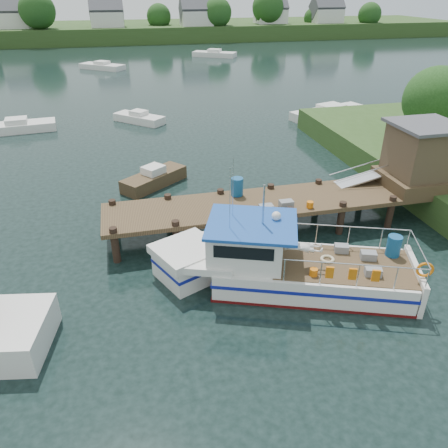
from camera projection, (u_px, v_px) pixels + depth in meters
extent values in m
plane|color=black|center=(237.00, 231.00, 20.31)|extent=(160.00, 160.00, 0.00)
cylinder|color=#332114|center=(427.00, 139.00, 27.55)|extent=(0.50, 0.50, 3.05)
sphere|color=#204719|center=(436.00, 99.00, 26.37)|extent=(3.90, 3.90, 3.90)
cube|color=#2E4B1E|center=(133.00, 31.00, 91.18)|extent=(140.00, 24.00, 3.00)
cylinder|color=#332114|center=(41.00, 32.00, 79.56)|extent=(0.60, 0.60, 4.80)
sphere|color=#204719|center=(37.00, 10.00, 77.84)|extent=(6.34, 6.34, 6.34)
cylinder|color=#332114|center=(104.00, 35.00, 83.94)|extent=(0.60, 0.60, 3.00)
sphere|color=#204719|center=(102.00, 22.00, 82.87)|extent=(3.96, 3.96, 3.96)
cylinder|color=#332114|center=(160.00, 31.00, 87.75)|extent=(0.60, 0.60, 3.60)
sphere|color=#204719|center=(159.00, 16.00, 86.46)|extent=(4.75, 4.75, 4.75)
cylinder|color=#332114|center=(217.00, 30.00, 86.44)|extent=(0.60, 0.60, 4.20)
sphere|color=#204719|center=(217.00, 13.00, 84.94)|extent=(5.54, 5.54, 5.54)
cylinder|color=#332114|center=(267.00, 26.00, 90.25)|extent=(0.60, 0.60, 4.80)
sphere|color=#204719|center=(268.00, 7.00, 88.53)|extent=(6.34, 6.34, 6.34)
cylinder|color=#332114|center=(312.00, 29.00, 94.63)|extent=(0.60, 0.60, 3.00)
sphere|color=#204719|center=(313.00, 18.00, 93.56)|extent=(3.96, 3.96, 3.96)
cylinder|color=#332114|center=(368.00, 28.00, 93.33)|extent=(0.60, 0.60, 3.60)
sphere|color=#204719|center=(370.00, 14.00, 92.04)|extent=(4.75, 4.75, 4.75)
cube|color=silver|center=(13.00, 22.00, 80.32)|extent=(6.00, 5.00, 3.00)
cube|color=#47474C|center=(10.00, 10.00, 79.40)|extent=(6.20, 5.09, 5.09)
cube|color=silver|center=(107.00, 20.00, 82.94)|extent=(6.00, 5.00, 3.00)
cube|color=#47474C|center=(106.00, 9.00, 82.02)|extent=(6.20, 5.09, 5.09)
cube|color=silver|center=(196.00, 19.00, 85.56)|extent=(6.00, 5.00, 3.00)
cube|color=#47474C|center=(196.00, 9.00, 84.64)|extent=(6.20, 5.09, 5.09)
cube|color=silver|center=(270.00, 17.00, 90.53)|extent=(6.00, 5.00, 3.00)
cube|color=#47474C|center=(271.00, 7.00, 89.61)|extent=(6.20, 5.09, 5.09)
cube|color=silver|center=(326.00, 17.00, 92.13)|extent=(6.00, 5.00, 3.00)
cube|color=#47474C|center=(327.00, 7.00, 91.21)|extent=(6.20, 5.09, 5.09)
cube|color=#4A3823|center=(280.00, 201.00, 20.09)|extent=(16.00, 3.00, 0.20)
cylinder|color=black|center=(116.00, 248.00, 17.77)|extent=(0.32, 0.32, 1.90)
cylinder|color=black|center=(114.00, 219.00, 19.98)|extent=(0.32, 0.32, 1.90)
cylinder|color=black|center=(177.00, 241.00, 18.28)|extent=(0.32, 0.32, 1.90)
cylinder|color=black|center=(169.00, 213.00, 20.49)|extent=(0.32, 0.32, 1.90)
cylinder|color=black|center=(234.00, 234.00, 18.79)|extent=(0.32, 0.32, 1.90)
cylinder|color=black|center=(221.00, 207.00, 21.01)|extent=(0.32, 0.32, 1.90)
cylinder|color=black|center=(289.00, 227.00, 19.30)|extent=(0.32, 0.32, 1.90)
cylinder|color=black|center=(270.00, 202.00, 21.52)|extent=(0.32, 0.32, 1.90)
cylinder|color=black|center=(341.00, 221.00, 19.81)|extent=(0.32, 0.32, 1.90)
cylinder|color=black|center=(317.00, 197.00, 22.03)|extent=(0.32, 0.32, 1.90)
cylinder|color=black|center=(390.00, 215.00, 20.32)|extent=(0.32, 0.32, 1.90)
cylinder|color=black|center=(362.00, 192.00, 22.54)|extent=(0.32, 0.32, 1.90)
cylinder|color=black|center=(436.00, 209.00, 20.83)|extent=(0.32, 0.32, 1.90)
cylinder|color=black|center=(405.00, 188.00, 23.05)|extent=(0.32, 0.32, 1.90)
cube|color=#4A3823|center=(415.00, 179.00, 21.33)|extent=(3.20, 3.00, 0.60)
cube|color=#4C3C2A|center=(422.00, 152.00, 20.66)|extent=(2.60, 2.60, 2.40)
cube|color=#47474C|center=(428.00, 125.00, 20.03)|extent=(3.00, 3.00, 0.15)
cube|color=#A5A8AD|center=(363.00, 178.00, 21.65)|extent=(3.34, 0.90, 0.79)
cylinder|color=silver|center=(369.00, 171.00, 21.07)|extent=(3.34, 0.05, 0.76)
cylinder|color=silver|center=(361.00, 165.00, 21.75)|extent=(3.34, 0.05, 0.76)
cube|color=slate|center=(266.00, 208.00, 18.91)|extent=(0.60, 0.40, 0.30)
cube|color=slate|center=(286.00, 204.00, 19.29)|extent=(0.60, 0.40, 0.30)
cylinder|color=#D3680C|center=(310.00, 205.00, 19.24)|extent=(0.30, 0.30, 0.28)
cylinder|color=navy|center=(237.00, 187.00, 20.23)|extent=(0.56, 0.56, 0.85)
cube|color=silver|center=(311.00, 274.00, 16.34)|extent=(7.61, 5.14, 1.08)
cube|color=silver|center=(187.00, 266.00, 16.86)|extent=(2.65, 2.65, 1.08)
cube|color=silver|center=(187.00, 251.00, 16.53)|extent=(2.93, 2.86, 0.33)
cube|color=silver|center=(211.00, 253.00, 16.44)|extent=(2.71, 3.18, 0.28)
cube|color=navy|center=(311.00, 271.00, 16.27)|extent=(7.71, 5.21, 0.13)
cube|color=navy|center=(187.00, 263.00, 16.79)|extent=(2.69, 2.69, 0.13)
cube|color=#500B0B|center=(309.00, 285.00, 16.58)|extent=(7.70, 5.19, 0.13)
cube|color=#4A3823|center=(343.00, 264.00, 15.95)|extent=(5.66, 4.18, 0.04)
cube|color=silver|center=(413.00, 280.00, 15.89)|extent=(1.18, 2.71, 1.27)
cube|color=silver|center=(246.00, 242.00, 16.01)|extent=(3.33, 3.22, 1.41)
cube|color=black|center=(244.00, 253.00, 14.80)|extent=(1.95, 0.77, 0.47)
cube|color=black|center=(249.00, 219.00, 16.94)|extent=(1.95, 0.77, 0.47)
cube|color=black|center=(210.00, 233.00, 16.02)|extent=(0.63, 1.60, 0.47)
cube|color=#1A48A1|center=(252.00, 224.00, 15.62)|extent=(3.96, 3.69, 0.11)
cylinder|color=silver|center=(264.00, 205.00, 15.20)|extent=(0.10, 0.10, 1.51)
cylinder|color=silver|center=(230.00, 199.00, 14.73)|extent=(0.03, 0.03, 2.26)
cylinder|color=silver|center=(233.00, 188.00, 15.55)|extent=(0.03, 0.03, 2.26)
sphere|color=silver|center=(276.00, 216.00, 15.77)|extent=(0.44, 0.44, 0.34)
cylinder|color=silver|center=(356.00, 264.00, 14.38)|extent=(4.42, 1.70, 0.04)
cylinder|color=silver|center=(346.00, 226.00, 16.64)|extent=(4.42, 1.70, 0.04)
cylinder|color=silver|center=(420.00, 249.00, 15.24)|extent=(0.96, 2.44, 0.04)
cylinder|color=silver|center=(284.00, 271.00, 14.85)|extent=(0.05, 0.05, 0.89)
cylinder|color=silver|center=(285.00, 233.00, 17.11)|extent=(0.05, 0.05, 0.89)
cylinder|color=silver|center=(321.00, 273.00, 14.71)|extent=(0.05, 0.05, 0.89)
cylinder|color=silver|center=(316.00, 235.00, 16.97)|extent=(0.05, 0.05, 0.89)
cylinder|color=silver|center=(358.00, 276.00, 14.58)|extent=(0.05, 0.05, 0.89)
cylinder|color=silver|center=(348.00, 237.00, 16.84)|extent=(0.05, 0.05, 0.89)
cylinder|color=silver|center=(396.00, 279.00, 14.44)|extent=(0.05, 0.05, 0.89)
cylinder|color=silver|center=(381.00, 239.00, 16.70)|extent=(0.05, 0.05, 0.89)
cylinder|color=silver|center=(427.00, 281.00, 14.33)|extent=(0.05, 0.05, 0.89)
cylinder|color=silver|center=(408.00, 240.00, 16.59)|extent=(0.05, 0.05, 0.89)
cube|color=slate|center=(373.00, 272.00, 15.28)|extent=(0.66, 0.55, 0.30)
cube|color=slate|center=(368.00, 256.00, 16.18)|extent=(0.66, 0.55, 0.30)
cube|color=slate|center=(341.00, 248.00, 16.61)|extent=(0.61, 0.52, 0.30)
cylinder|color=navy|center=(394.00, 246.00, 16.28)|extent=(0.68, 0.68, 0.83)
cylinder|color=#D3680C|center=(314.00, 272.00, 15.27)|extent=(0.36, 0.36, 0.28)
torus|color=#BFB28C|center=(327.00, 259.00, 16.15)|extent=(0.68, 0.68, 0.11)
torus|color=#D3680C|center=(425.00, 270.00, 14.77)|extent=(0.58, 0.29, 0.58)
cube|color=#D3680C|center=(330.00, 272.00, 14.63)|extent=(0.28, 0.18, 0.42)
cube|color=#D3680C|center=(353.00, 274.00, 14.55)|extent=(0.28, 0.18, 0.42)
cube|color=#D3680C|center=(376.00, 276.00, 14.47)|extent=(0.28, 0.18, 0.42)
imported|color=silver|center=(299.00, 246.00, 15.50)|extent=(0.58, 0.70, 1.66)
cube|color=#4A3823|center=(154.00, 179.00, 24.75)|extent=(3.96, 3.53, 0.73)
cube|color=silver|center=(153.00, 170.00, 24.48)|extent=(1.47, 1.44, 0.47)
cube|color=silver|center=(214.00, 54.00, 68.78)|extent=(6.96, 5.43, 0.73)
cube|color=silver|center=(214.00, 51.00, 68.52)|extent=(2.45, 2.36, 0.47)
cube|color=silver|center=(18.00, 127.00, 33.87)|extent=(5.78, 2.49, 0.66)
cube|color=silver|center=(16.00, 121.00, 33.63)|extent=(1.70, 1.50, 0.42)
cube|color=silver|center=(139.00, 119.00, 36.13)|extent=(4.21, 4.16, 0.62)
cube|color=silver|center=(139.00, 113.00, 35.90)|extent=(1.63, 1.62, 0.40)
cube|color=silver|center=(331.00, 114.00, 37.35)|extent=(7.54, 4.46, 0.71)
cube|color=silver|center=(331.00, 107.00, 37.08)|extent=(2.42, 2.23, 0.46)
cube|color=silver|center=(102.00, 67.00, 58.68)|extent=(6.16, 5.54, 0.67)
cube|color=silver|center=(102.00, 63.00, 58.43)|extent=(2.29, 2.25, 0.43)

